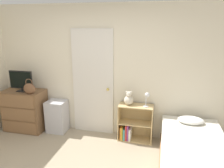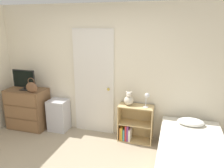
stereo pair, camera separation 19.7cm
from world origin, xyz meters
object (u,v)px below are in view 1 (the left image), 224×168
bookshelf (133,125)px  desk_lamp (147,97)px  tv (21,81)px  bed (193,158)px  dresser (25,110)px  teddy_bear (129,99)px  handbag (30,88)px  storage_bin (57,116)px

bookshelf → desk_lamp: size_ratio=2.56×
bookshelf → desk_lamp: bearing=-10.7°
tv → bed: bearing=-11.6°
dresser → bed: (3.29, -0.70, -0.17)m
tv → bed: tv is taller
desk_lamp → teddy_bear: bearing=173.2°
tv → bookshelf: (2.26, 0.13, -0.78)m
handbag → teddy_bear: size_ratio=1.13×
storage_bin → teddy_bear: (1.49, 0.02, 0.50)m
handbag → bookshelf: (1.99, 0.26, -0.68)m
dresser → handbag: handbag is taller
dresser → desk_lamp: size_ratio=3.07×
storage_bin → bookshelf: bearing=1.0°
dresser → tv: bearing=-85.3°
tv → handbag: bearing=-25.7°
desk_lamp → bed: 1.26m
bookshelf → storage_bin: bearing=-179.0°
dresser → desk_lamp: desk_lamp is taller
storage_bin → tv: bearing=-171.7°
dresser → tv: size_ratio=1.70×
bookshelf → desk_lamp: 0.67m
storage_bin → desk_lamp: desk_lamp is taller
tv → dresser: bearing=94.7°
storage_bin → bookshelf: (1.57, 0.03, -0.04)m
bed → tv: bearing=168.4°
bookshelf → bed: bookshelf is taller
teddy_bear → bed: teddy_bear is taller
tv → storage_bin: size_ratio=0.77×
tv → storage_bin: 1.02m
desk_lamp → bookshelf: bearing=169.3°
storage_bin → bookshelf: bookshelf is taller
handbag → teddy_bear: (1.91, 0.25, -0.14)m
bed → desk_lamp: bearing=135.7°
desk_lamp → bed: desk_lamp is taller
tv → desk_lamp: bearing=1.8°
bookshelf → teddy_bear: (-0.09, -0.01, 0.54)m
bookshelf → teddy_bear: teddy_bear is taller
tv → desk_lamp: tv is taller
tv → teddy_bear: (2.17, 0.12, -0.25)m
dresser → teddy_bear: 2.21m
handbag → bookshelf: bearing=7.3°
dresser → bookshelf: 2.27m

